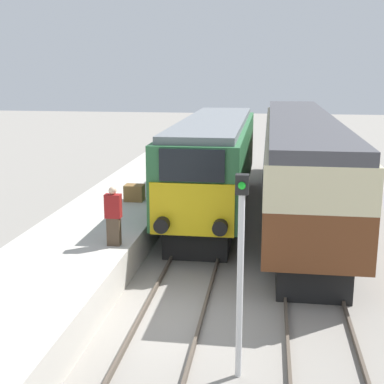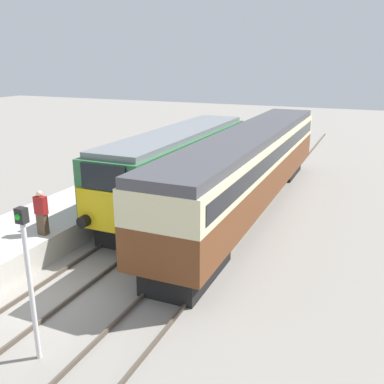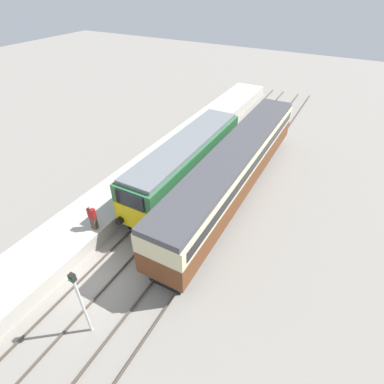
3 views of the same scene
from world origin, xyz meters
TOP-DOWN VIEW (x-y plane):
  - ground_plane at (0.00, 0.00)m, footprint 120.00×120.00m
  - platform_left at (-3.30, 8.00)m, footprint 3.50×50.00m
  - rails_near_track at (0.00, 5.00)m, footprint 1.51×60.00m
  - rails_far_track at (3.40, 5.00)m, footprint 1.50×60.00m
  - locomotive at (0.00, 9.75)m, footprint 2.70×12.97m
  - passenger_carriage at (3.40, 10.65)m, footprint 2.75×19.25m
  - person_on_platform at (-2.03, 2.40)m, footprint 0.44×0.26m
  - signal_post at (1.70, -2.07)m, footprint 0.24×0.28m
  - luggage_crate at (-2.74, 7.50)m, footprint 0.70×0.56m

SIDE VIEW (x-z plane):
  - ground_plane at x=0.00m, z-range 0.00..0.00m
  - rails_near_track at x=0.00m, z-range 0.00..0.14m
  - rails_far_track at x=3.40m, z-range 0.00..0.14m
  - platform_left at x=-3.30m, z-range 0.00..0.97m
  - luggage_crate at x=-2.74m, z-range 0.97..1.57m
  - person_on_platform at x=-2.03m, z-range 0.97..2.64m
  - locomotive at x=0.00m, z-range 0.20..4.06m
  - signal_post at x=1.70m, z-range 0.37..4.33m
  - passenger_carriage at x=3.40m, z-range 0.43..4.37m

